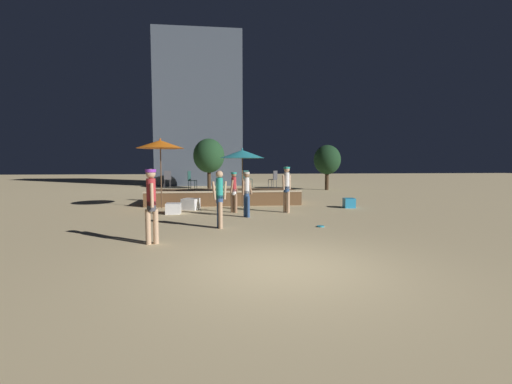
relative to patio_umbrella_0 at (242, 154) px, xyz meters
name	(u,v)px	position (x,y,z in m)	size (l,w,h in m)	color
ground_plane	(281,267)	(0.04, -9.25, -2.40)	(120.00, 120.00, 0.00)	#D1B784
wooden_deck	(224,197)	(-0.81, 1.57, -2.08)	(7.29, 2.72, 0.71)	brown
patio_umbrella_0	(242,154)	(0.00, 0.00, 0.00)	(2.02, 2.02, 2.67)	brown
patio_umbrella_1	(160,144)	(-3.60, -0.10, 0.41)	(2.05, 2.05, 3.07)	brown
cube_seat_0	(191,204)	(-2.28, -0.73, -2.16)	(0.81, 0.81, 0.48)	white
cube_seat_1	(173,208)	(-2.87, -1.90, -2.19)	(0.57, 0.57, 0.42)	white
cube_seat_2	(349,203)	(4.71, -0.92, -2.18)	(0.51, 0.51, 0.43)	#2D9EDB
person_0	(220,197)	(-1.08, -5.14, -1.44)	(0.48, 0.30, 1.76)	#2D4C7F
person_1	(151,201)	(-2.75, -7.03, -1.34)	(0.30, 0.53, 1.84)	tan
person_2	(287,186)	(1.63, -2.06, -1.33)	(0.43, 0.32, 1.85)	tan
person_3	(234,190)	(-0.48, -1.82, -1.50)	(0.36, 0.49, 1.63)	#997051
person_4	(247,192)	(-0.08, -3.08, -1.47)	(0.44, 0.32, 1.67)	#2D4C7F
bistro_chair_0	(191,179)	(-2.39, 1.05, -1.14)	(0.43, 0.42, 0.90)	#1E4C47
bistro_chair_1	(274,178)	(1.73, 1.60, -1.14)	(0.48, 0.48, 0.90)	#47474C
bistro_chair_2	(247,177)	(0.43, 2.45, -1.14)	(0.48, 0.48, 0.90)	#1E4C47
bistro_chair_3	(167,178)	(-3.66, 2.29, -1.14)	(0.43, 0.43, 0.90)	#47474C
frisbee_disc	(321,226)	(2.04, -5.30, -2.38)	(0.23, 0.23, 0.03)	#33B2D8
background_tree_0	(209,156)	(-1.74, 11.40, 0.18)	(2.40, 2.40, 3.91)	#3D2B1C
background_tree_1	(327,160)	(7.06, 9.32, -0.15)	(1.99, 1.99, 3.36)	#3D2B1C
distant_building	(199,111)	(-2.69, 16.79, 4.42)	(7.73, 3.68, 13.63)	#4C5666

